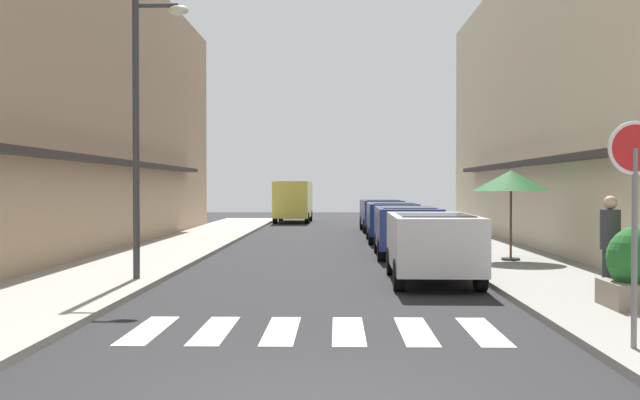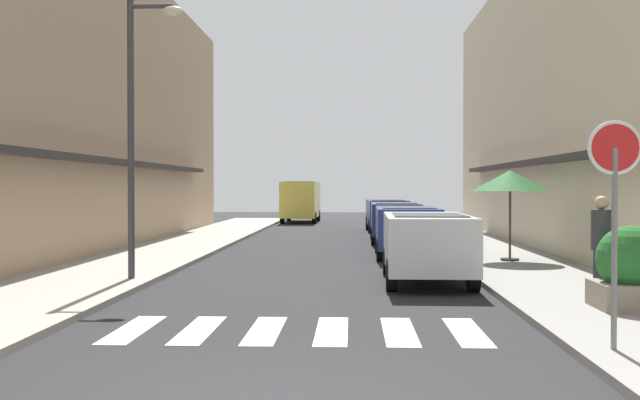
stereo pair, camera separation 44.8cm
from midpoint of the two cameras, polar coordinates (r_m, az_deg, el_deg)
ground_plane at (r=21.62m, az=0.97°, el=-4.46°), size 81.49×81.49×0.00m
sidewalk_left at (r=22.30m, az=-11.93°, el=-4.16°), size 3.12×51.86×0.12m
sidewalk_right at (r=22.06m, az=14.02°, el=-4.23°), size 3.12×51.86×0.12m
building_row_left at (r=24.49m, az=-20.78°, el=7.45°), size 5.50×35.34×9.68m
building_row_right at (r=24.11m, az=23.23°, el=7.93°), size 5.50×35.34×10.01m
crosswalk at (r=11.01m, az=-0.43°, el=-9.71°), size 5.20×2.20×0.01m
parked_car_near at (r=16.54m, az=8.74°, el=-2.94°), size 1.88×4.31×1.47m
parked_car_mid at (r=22.54m, az=7.04°, el=-1.90°), size 1.86×4.32×1.47m
parked_car_far at (r=28.63m, az=6.05°, el=-1.29°), size 1.86×4.51×1.47m
parked_car_distant at (r=35.38m, az=5.35°, el=-0.86°), size 1.89×4.46×1.47m
delivery_van at (r=44.47m, az=-1.14°, el=0.14°), size 2.09×5.44×2.37m
round_street_sign at (r=9.77m, az=22.32°, el=1.80°), size 0.65×0.07×2.72m
street_lamp at (r=16.61m, az=-12.56°, el=6.56°), size 1.19×0.28×5.87m
cafe_umbrella at (r=20.71m, az=14.57°, el=1.37°), size 2.00×2.00×2.37m
planter_corner at (r=13.22m, az=22.99°, el=-4.79°), size 1.09×1.09×1.32m
pedestrian_walking_near at (r=13.91m, az=21.07°, el=-3.15°), size 0.34×0.34×1.78m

